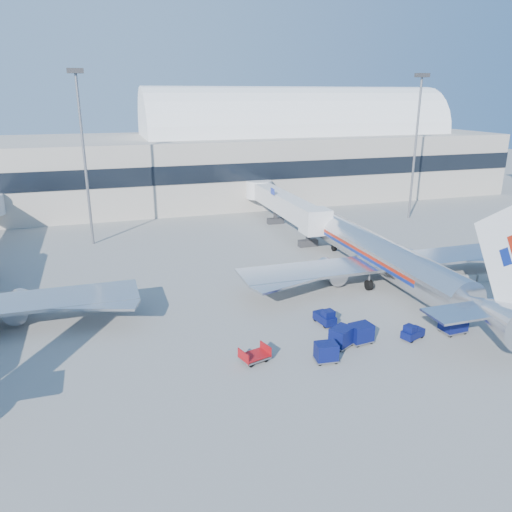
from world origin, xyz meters
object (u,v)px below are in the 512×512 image
object	(u,v)px
mast_east	(417,126)
cart_train_a	(361,333)
tug_right	(478,305)
tug_left	(325,317)
airliner_main	(387,258)
barrier_near	(463,280)
barrier_far	(512,274)
tug_lead	(412,332)
jetbridge_near	(281,202)
cart_open_red	(255,356)
barrier_mid	(488,277)
mast_west	(82,133)
cart_solo_near	(454,322)
cart_train_c	(326,352)
cart_train_b	(341,337)

from	to	relation	value
mast_east	cart_train_a	world-z (taller)	mast_east
tug_right	tug_left	world-z (taller)	tug_right
airliner_main	barrier_near	xyz separation A→B (m)	(8.00, -2.51, -2.48)
barrier_far	tug_left	world-z (taller)	tug_left
tug_lead	tug_right	bearing A→B (deg)	-2.44
jetbridge_near	tug_lead	bearing A→B (deg)	-93.48
tug_lead	tug_left	xyz separation A→B (m)	(-5.71, 4.77, 0.07)
mast_east	barrier_near	bearing A→B (deg)	-113.20
cart_train_a	cart_open_red	bearing A→B (deg)	174.35
barrier_near	barrier_mid	size ratio (longest dim) A/B	1.00
jetbridge_near	tug_right	size ratio (longest dim) A/B	11.13
mast_west	tug_right	xyz separation A→B (m)	(34.41, -34.46, -14.12)
mast_west	barrier_near	xyz separation A→B (m)	(38.00, -28.00, -14.34)
mast_east	cart_open_red	size ratio (longest dim) A/B	9.03
airliner_main	tug_right	size ratio (longest dim) A/B	15.08
airliner_main	mast_east	bearing A→B (deg)	51.89
tug_right	cart_open_red	xyz separation A→B (m)	(-22.77, -2.45, -0.26)
mast_west	cart_solo_near	world-z (taller)	mast_west
tug_lead	cart_train_c	xyz separation A→B (m)	(-8.45, -1.21, 0.21)
mast_west	tug_right	bearing A→B (deg)	-45.04
jetbridge_near	cart_train_c	xyz separation A→B (m)	(-10.77, -39.37, -3.11)
mast_east	tug_left	bearing A→B (deg)	-133.05
cart_train_c	cart_solo_near	bearing A→B (deg)	11.16
barrier_far	cart_solo_near	distance (m)	17.97
mast_east	cart_train_c	world-z (taller)	mast_east
barrier_far	tug_lead	distance (m)	21.47
tug_right	cart_solo_near	world-z (taller)	cart_solo_near
barrier_near	barrier_far	world-z (taller)	same
tug_lead	cart_train_a	bearing A→B (deg)	151.07
jetbridge_near	tug_left	size ratio (longest dim) A/B	11.46
cart_solo_near	barrier_far	bearing A→B (deg)	27.63
tug_lead	mast_east	bearing A→B (deg)	36.50
mast_east	cart_train_b	xyz separation A→B (m)	(-30.96, -36.75, -13.91)
jetbridge_near	mast_west	world-z (taller)	mast_west
cart_open_red	barrier_mid	bearing A→B (deg)	0.13
tug_lead	cart_train_b	distance (m)	6.28
mast_east	tug_lead	bearing A→B (deg)	-123.50
cart_open_red	mast_east	bearing A→B (deg)	27.30
barrier_near	cart_open_red	distance (m)	27.83
tug_left	cart_open_red	size ratio (longest dim) A/B	0.96
mast_west	cart_open_red	world-z (taller)	mast_west
barrier_far	tug_right	xyz separation A→B (m)	(-10.19, -6.46, 0.22)
tug_left	cart_train_c	world-z (taller)	cart_train_c
tug_right	cart_train_b	size ratio (longest dim) A/B	1.05
tug_lead	cart_train_c	bearing A→B (deg)	168.17
airliner_main	tug_right	bearing A→B (deg)	-63.82
tug_left	cart_train_b	world-z (taller)	cart_train_b
cart_train_a	cart_open_red	xyz separation A→B (m)	(-9.21, -0.26, -0.47)
cart_train_c	cart_open_red	world-z (taller)	cart_train_c
barrier_far	jetbridge_near	bearing A→B (deg)	120.55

